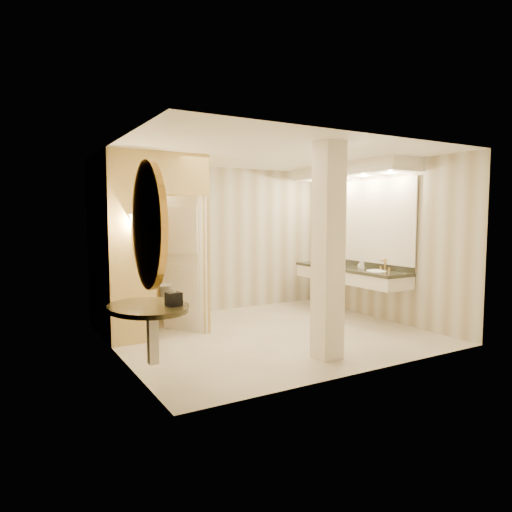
{
  "coord_description": "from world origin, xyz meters",
  "views": [
    {
      "loc": [
        -3.6,
        -5.79,
        1.79
      ],
      "look_at": [
        -0.12,
        0.2,
        1.18
      ],
      "focal_mm": 32.0,
      "sensor_mm": 36.0,
      "label": 1
    }
  ],
  "objects": [
    {
      "name": "floor",
      "position": [
        0.0,
        0.0,
        0.0
      ],
      "size": [
        4.5,
        4.5,
        0.0
      ],
      "primitive_type": "plane",
      "color": "#F0E3CF",
      "rests_on": "ground"
    },
    {
      "name": "ceiling",
      "position": [
        0.0,
        0.0,
        2.7
      ],
      "size": [
        4.5,
        4.5,
        0.0
      ],
      "primitive_type": "plane",
      "rotation": [
        3.14,
        0.0,
        0.0
      ],
      "color": "white",
      "rests_on": "wall_back"
    },
    {
      "name": "wall_back",
      "position": [
        0.0,
        2.0,
        1.35
      ],
      "size": [
        4.5,
        0.02,
        2.7
      ],
      "primitive_type": "cube",
      "color": "beige",
      "rests_on": "floor"
    },
    {
      "name": "wall_front",
      "position": [
        0.0,
        -2.0,
        1.35
      ],
      "size": [
        4.5,
        0.02,
        2.7
      ],
      "primitive_type": "cube",
      "color": "beige",
      "rests_on": "floor"
    },
    {
      "name": "wall_left",
      "position": [
        -2.25,
        0.0,
        1.35
      ],
      "size": [
        0.02,
        4.0,
        2.7
      ],
      "primitive_type": "cube",
      "color": "beige",
      "rests_on": "floor"
    },
    {
      "name": "wall_right",
      "position": [
        2.25,
        0.0,
        1.35
      ],
      "size": [
        0.02,
        4.0,
        2.7
      ],
      "primitive_type": "cube",
      "color": "beige",
      "rests_on": "floor"
    },
    {
      "name": "toilet_closet",
      "position": [
        -1.13,
        0.96,
        1.39
      ],
      "size": [
        1.5,
        1.55,
        2.7
      ],
      "color": "#F1D17E",
      "rests_on": "floor"
    },
    {
      "name": "wall_sconce",
      "position": [
        -1.93,
        0.43,
        1.73
      ],
      "size": [
        0.14,
        0.14,
        0.42
      ],
      "color": "gold",
      "rests_on": "toilet_closet"
    },
    {
      "name": "vanity",
      "position": [
        1.98,
        0.4,
        1.63
      ],
      "size": [
        0.75,
        2.61,
        2.09
      ],
      "color": "white",
      "rests_on": "floor"
    },
    {
      "name": "console_shelf",
      "position": [
        -2.21,
        -1.22,
        1.35
      ],
      "size": [
        1.02,
        1.02,
        1.96
      ],
      "color": "black",
      "rests_on": "floor"
    },
    {
      "name": "pillar",
      "position": [
        0.02,
        -1.36,
        1.35
      ],
      "size": [
        0.31,
        0.31,
        2.7
      ],
      "primitive_type": "cube",
      "color": "white",
      "rests_on": "floor"
    },
    {
      "name": "tissue_box",
      "position": [
        -2.01,
        -1.38,
        0.94
      ],
      "size": [
        0.16,
        0.16,
        0.14
      ],
      "primitive_type": "cube",
      "rotation": [
        0.0,
        0.0,
        0.13
      ],
      "color": "black",
      "rests_on": "console_shelf"
    },
    {
      "name": "toilet",
      "position": [
        -1.1,
        1.34,
        0.37
      ],
      "size": [
        0.54,
        0.79,
        0.74
      ],
      "primitive_type": "imported",
      "rotation": [
        0.0,
        0.0,
        2.95
      ],
      "color": "white",
      "rests_on": "floor"
    },
    {
      "name": "soap_bottle_a",
      "position": [
        1.86,
        0.79,
        0.95
      ],
      "size": [
        0.07,
        0.07,
        0.15
      ],
      "primitive_type": "imported",
      "rotation": [
        0.0,
        0.0,
        -0.06
      ],
      "color": "beige",
      "rests_on": "vanity"
    },
    {
      "name": "soap_bottle_b",
      "position": [
        1.94,
        0.13,
        0.94
      ],
      "size": [
        0.12,
        0.12,
        0.12
      ],
      "primitive_type": "imported",
      "rotation": [
        0.0,
        0.0,
        -0.29
      ],
      "color": "silver",
      "rests_on": "vanity"
    },
    {
      "name": "soap_bottle_c",
      "position": [
        1.83,
        -0.03,
        0.99
      ],
      "size": [
        0.12,
        0.12,
        0.23
      ],
      "primitive_type": "imported",
      "rotation": [
        0.0,
        0.0,
        0.43
      ],
      "color": "#C6B28C",
      "rests_on": "vanity"
    }
  ]
}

